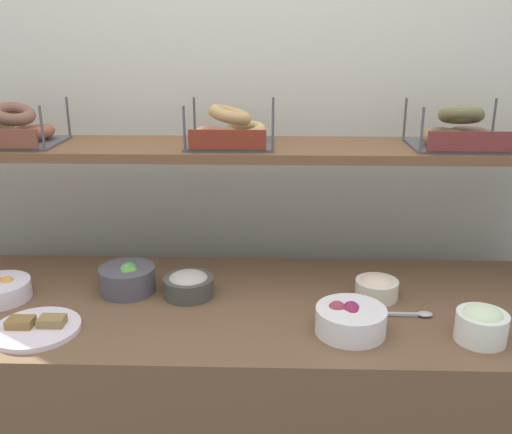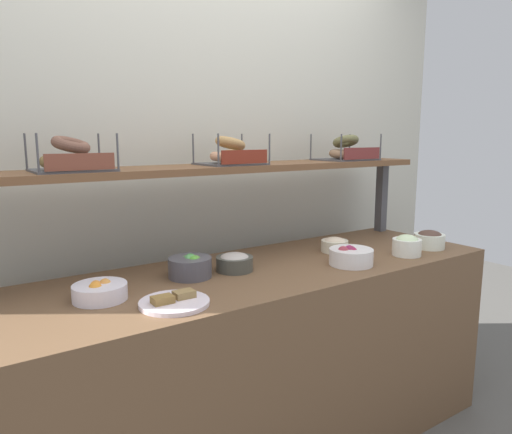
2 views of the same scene
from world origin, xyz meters
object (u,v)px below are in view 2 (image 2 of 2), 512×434
(bagel_basket_cinnamon_raisin, at_px, (71,159))
(bagel_basket_sesame, at_px, (231,154))
(bowl_fruit_salad, at_px, (99,291))
(bowl_potato_salad, at_px, (335,245))
(bowl_chocolate_spread, at_px, (429,239))
(bowl_veggie_mix, at_px, (190,266))
(bowl_beet_salad, at_px, (351,256))
(serving_spoon_near_plate, at_px, (364,253))
(bowl_scallion_spread, at_px, (407,245))
(bowl_tuna_salad, at_px, (235,262))
(serving_plate_white, at_px, (174,302))
(bagel_basket_poppy, at_px, (346,152))

(bagel_basket_cinnamon_raisin, xyz_separation_m, bagel_basket_sesame, (0.70, 0.01, 0.00))
(bowl_fruit_salad, bearing_deg, bowl_potato_salad, 1.95)
(bowl_chocolate_spread, height_order, bowl_veggie_mix, bowl_veggie_mix)
(bowl_beet_salad, distance_m, serving_spoon_near_plate, 0.21)
(bagel_basket_sesame, bearing_deg, bowl_scallion_spread, -33.71)
(bowl_veggie_mix, bearing_deg, serving_spoon_near_plate, -9.25)
(bowl_tuna_salad, relative_size, bowl_fruit_salad, 0.84)
(bowl_beet_salad, distance_m, bowl_fruit_salad, 1.06)
(bowl_potato_salad, relative_size, bagel_basket_sesame, 0.47)
(serving_plate_white, bearing_deg, bowl_beet_salad, 1.49)
(serving_plate_white, relative_size, bagel_basket_poppy, 0.78)
(bowl_tuna_salad, distance_m, serving_plate_white, 0.45)
(bowl_beet_salad, distance_m, bowl_tuna_salad, 0.52)
(bowl_beet_salad, distance_m, bagel_basket_cinnamon_raisin, 1.21)
(bagel_basket_sesame, bearing_deg, bowl_chocolate_spread, -25.34)
(bowl_beet_salad, height_order, bowl_chocolate_spread, bowl_chocolate_spread)
(bowl_veggie_mix, xyz_separation_m, bagel_basket_sesame, (0.32, 0.19, 0.43))
(serving_spoon_near_plate, relative_size, bagel_basket_sesame, 0.65)
(serving_spoon_near_plate, bearing_deg, bowl_scallion_spread, -39.95)
(bowl_tuna_salad, distance_m, bowl_fruit_salad, 0.58)
(serving_spoon_near_plate, bearing_deg, bowl_potato_salad, 123.99)
(bowl_scallion_spread, relative_size, bowl_veggie_mix, 0.78)
(bowl_beet_salad, bearing_deg, bagel_basket_cinnamon_raisin, 158.11)
(serving_plate_white, xyz_separation_m, bagel_basket_sesame, (0.51, 0.45, 0.47))
(bowl_tuna_salad, bearing_deg, bowl_chocolate_spread, -11.70)
(bowl_scallion_spread, distance_m, bowl_tuna_salad, 0.85)
(bowl_veggie_mix, relative_size, bagel_basket_cinnamon_raisin, 0.61)
(bowl_chocolate_spread, relative_size, serving_spoon_near_plate, 0.83)
(bowl_tuna_salad, xyz_separation_m, serving_spoon_near_plate, (0.66, -0.12, -0.03))
(bagel_basket_cinnamon_raisin, distance_m, bagel_basket_poppy, 1.42)
(bowl_tuna_salad, bearing_deg, serving_plate_white, -148.80)
(serving_spoon_near_plate, relative_size, bagel_basket_poppy, 0.60)
(serving_plate_white, xyz_separation_m, bagel_basket_poppy, (1.23, 0.44, 0.46))
(serving_plate_white, relative_size, bagel_basket_cinnamon_raisin, 0.83)
(bowl_fruit_salad, distance_m, bagel_basket_poppy, 1.51)
(bowl_fruit_salad, xyz_separation_m, bowl_chocolate_spread, (1.60, -0.18, 0.01))
(bowl_beet_salad, xyz_separation_m, serving_plate_white, (-0.86, -0.02, -0.03))
(bagel_basket_cinnamon_raisin, bearing_deg, bowl_beet_salad, -21.89)
(serving_spoon_near_plate, xyz_separation_m, bagel_basket_cinnamon_raisin, (-1.24, 0.33, 0.47))
(bowl_scallion_spread, bearing_deg, bowl_beet_salad, 174.53)
(bowl_beet_salad, distance_m, bowl_chocolate_spread, 0.56)
(bowl_tuna_salad, height_order, bagel_basket_cinnamon_raisin, bagel_basket_cinnamon_raisin)
(bowl_potato_salad, relative_size, bowl_chocolate_spread, 0.87)
(bowl_tuna_salad, bearing_deg, serving_spoon_near_plate, -9.99)
(bowl_fruit_salad, bearing_deg, bagel_basket_sesame, 20.04)
(bagel_basket_sesame, bearing_deg, bowl_potato_salad, -25.11)
(bowl_scallion_spread, distance_m, bowl_veggie_mix, 1.04)
(bowl_tuna_salad, distance_m, serving_spoon_near_plate, 0.67)
(bagel_basket_cinnamon_raisin, height_order, bagel_basket_poppy, bagel_basket_poppy)
(bowl_scallion_spread, bearing_deg, bowl_fruit_salad, 171.53)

